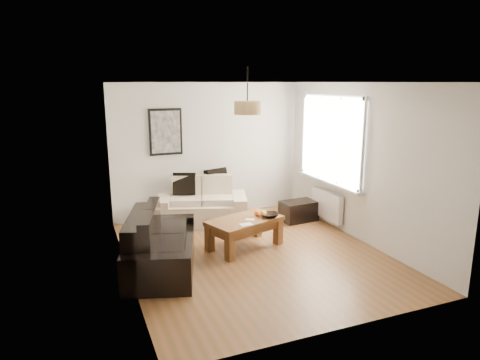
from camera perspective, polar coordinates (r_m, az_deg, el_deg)
name	(u,v)px	position (r m, az deg, el deg)	size (l,w,h in m)	color
floor	(254,254)	(6.73, 1.92, -9.82)	(4.50, 4.50, 0.00)	brown
ceiling	(256,82)	(6.21, 2.11, 12.91)	(3.80, 4.50, 0.00)	white
wall_back	(209,150)	(8.42, -4.18, 3.98)	(3.80, 0.04, 2.60)	silver
wall_front	(345,214)	(4.44, 13.81, -4.46)	(3.80, 0.04, 2.60)	silver
wall_left	(124,183)	(5.86, -15.27, -0.36)	(0.04, 4.50, 2.60)	silver
wall_right	(360,163)	(7.30, 15.80, 2.17)	(0.04, 4.50, 2.60)	silver
window_bay	(332,139)	(7.88, 12.17, 5.33)	(0.14, 1.90, 1.60)	white
radiator	(327,205)	(8.10, 11.53, -3.27)	(0.10, 0.90, 0.52)	white
poster	(166,132)	(8.12, -9.92, 6.35)	(0.62, 0.04, 0.87)	black
pendant_shade	(247,108)	(6.49, 1.00, 9.65)	(0.40, 0.40, 0.20)	tan
loveseat_cream	(202,201)	(8.08, -5.11, -2.87)	(1.65, 0.90, 0.82)	beige
sofa_leather	(161,242)	(6.21, -10.46, -8.10)	(1.82, 0.89, 0.79)	black
coffee_table	(245,233)	(6.88, 0.62, -7.13)	(1.18, 0.65, 0.48)	brown
ottoman	(299,211)	(8.29, 7.83, -4.11)	(0.67, 0.43, 0.38)	black
cushion_left	(184,184)	(8.11, -7.45, -0.52)	(0.42, 0.13, 0.42)	black
cushion_right	(217,180)	(8.29, -3.14, -0.03)	(0.45, 0.14, 0.45)	black
fruit_bowl	(270,215)	(6.89, 4.08, -4.70)	(0.27, 0.27, 0.07)	black
orange_a	(263,213)	(6.95, 3.08, -4.47)	(0.08, 0.08, 0.08)	orange
orange_b	(265,213)	(6.98, 3.31, -4.41)	(0.07, 0.07, 0.07)	#FFA015
orange_c	(257,214)	(6.94, 2.30, -4.50)	(0.09, 0.09, 0.09)	#F85C14
papers	(246,224)	(6.53, 0.82, -5.95)	(0.19, 0.13, 0.01)	white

